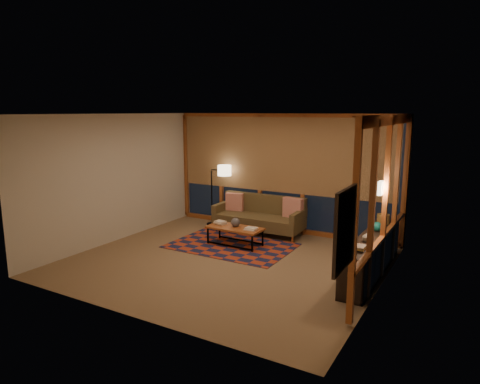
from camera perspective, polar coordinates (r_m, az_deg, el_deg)
The scene contains 21 objects.
floor at distance 8.08m, azimuth -1.89°, elevation -9.19°, with size 5.50×5.00×0.01m, color #9B855C.
ceiling at distance 7.59m, azimuth -2.01°, elevation 10.34°, with size 5.50×5.00×0.01m, color white.
walls at distance 7.72m, azimuth -1.95°, elevation 0.27°, with size 5.51×5.01×2.70m.
window_wall_back at distance 9.84m, azimuth 5.51°, elevation 2.51°, with size 5.30×0.16×2.60m, color #B55D2C, non-canonical shape.
window_wall_right at distance 7.31m, azimuth 18.84°, elevation -0.90°, with size 0.16×3.70×2.60m, color #B55D2C, non-canonical shape.
wall_art at distance 4.96m, azimuth 13.72°, elevation -4.84°, with size 0.06×0.74×0.94m, color red, non-canonical shape.
wall_sconce at distance 7.14m, azimuth 18.24°, elevation 0.50°, with size 0.12×0.18×0.22m, color beige, non-canonical shape.
sofa at distance 9.77m, azimuth 2.51°, elevation -3.10°, with size 2.03×0.82×0.83m, color brown, non-canonical shape.
pillow_left at distance 10.17m, azimuth -0.71°, elevation -1.34°, with size 0.42×0.14×0.42m, color red, non-canonical shape.
pillow_right at distance 9.57m, azimuth 7.08°, elevation -2.06°, with size 0.46×0.15×0.46m, color red, non-canonical shape.
area_rug at distance 8.94m, azimuth -1.18°, elevation -7.16°, with size 2.48×1.65×0.01m, color #AB391C.
coffee_table at distance 8.93m, azimuth -0.66°, elevation -5.90°, with size 1.16×0.53×0.39m, color #B55D2C, non-canonical shape.
book_stack_a at distance 9.10m, azimuth -2.65°, elevation -4.08°, with size 0.25×0.20×0.07m, color #F3E4CB, non-canonical shape.
book_stack_b at distance 8.67m, azimuth 1.48°, elevation -4.91°, with size 0.26×0.20×0.05m, color #F3E4CB, non-canonical shape.
ceramic_pot at distance 8.88m, azimuth -0.61°, elevation -4.05°, with size 0.19×0.19×0.19m, color #2C2B34.
floor_lamp at distance 10.45m, azimuth -3.79°, elevation -0.34°, with size 0.50×0.33×1.49m, color black, non-canonical shape.
bookshelf at distance 7.72m, azimuth 17.16°, elevation -7.98°, with size 0.40×2.72×0.68m, color black, non-canonical shape.
basket at distance 8.46m, azimuth 18.56°, elevation -3.41°, with size 0.23×0.23×0.17m, color #A58137.
teal_bowl at distance 7.87m, azimuth 17.81°, elevation -4.42°, with size 0.17×0.17×0.17m, color #177A6F.
vase at distance 7.21m, azimuth 16.63°, elevation -5.71°, with size 0.16×0.16×0.17m, color #9F937E.
shelf_book_stack at distance 6.77m, azimuth 15.63°, elevation -7.22°, with size 0.16×0.23×0.07m, color #F3E4CB, non-canonical shape.
Camera 1 is at (3.99, -6.46, 2.76)m, focal length 32.00 mm.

